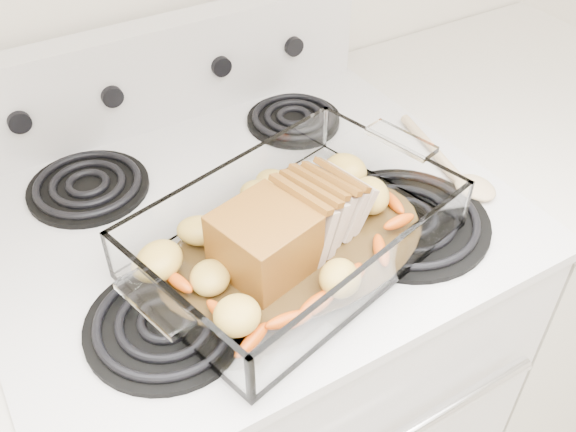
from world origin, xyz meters
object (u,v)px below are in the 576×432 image
baking_dish (295,239)px  pork_roast (281,228)px  electric_range (253,377)px  counter_right (495,262)px

baking_dish → pork_roast: (-0.02, 0.00, 0.03)m
electric_range → pork_roast: size_ratio=4.81×
pork_roast → electric_range: bearing=66.7°
electric_range → baking_dish: size_ratio=2.63×
electric_range → counter_right: 0.67m
counter_right → pork_roast: bearing=-168.9°
electric_range → pork_roast: electric_range is taller
counter_right → electric_range: bearing=179.9°
counter_right → baking_dish: size_ratio=2.19×
counter_right → baking_dish: (-0.65, -0.13, 0.50)m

